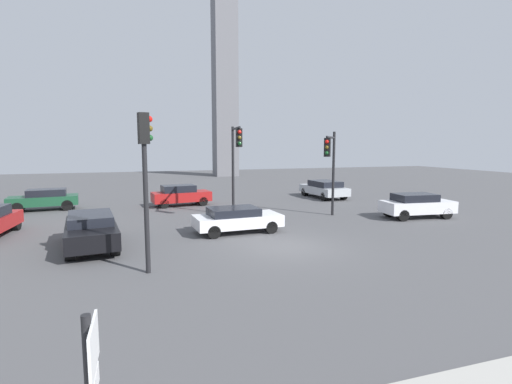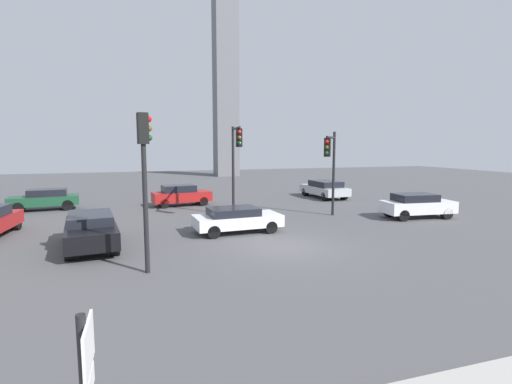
% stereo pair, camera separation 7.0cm
% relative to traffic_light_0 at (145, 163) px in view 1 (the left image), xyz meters
% --- Properties ---
extents(ground_plane, '(99.79, 99.79, 0.00)m').
position_rel_traffic_light_0_xyz_m(ground_plane, '(5.60, 1.61, -3.68)').
color(ground_plane, '#4C4C4F').
extents(traffic_light_0, '(0.48, 0.38, 5.29)m').
position_rel_traffic_light_0_xyz_m(traffic_light_0, '(0.00, 0.00, 0.00)').
color(traffic_light_0, black).
rests_on(traffic_light_0, ground_plane).
extents(traffic_light_1, '(0.52, 2.71, 5.35)m').
position_rel_traffic_light_0_xyz_m(traffic_light_1, '(5.29, 8.34, 0.14)').
color(traffic_light_1, black).
rests_on(traffic_light_1, ground_plane).
extents(traffic_light_2, '(1.87, 2.40, 5.05)m').
position_rel_traffic_light_0_xyz_m(traffic_light_2, '(10.40, 6.59, -0.17)').
color(traffic_light_2, black).
rests_on(traffic_light_2, ground_plane).
extents(car_0, '(4.28, 2.11, 1.43)m').
position_rel_traffic_light_0_xyz_m(car_0, '(15.43, 5.30, -2.92)').
color(car_0, silver).
rests_on(car_0, ground_plane).
extents(car_1, '(2.27, 4.79, 1.39)m').
position_rel_traffic_light_0_xyz_m(car_1, '(14.41, 14.79, -2.94)').
color(car_1, '#ADB2B7').
rests_on(car_1, ground_plane).
extents(car_2, '(4.27, 2.07, 1.39)m').
position_rel_traffic_light_0_xyz_m(car_2, '(-5.89, 15.03, -2.93)').
color(car_2, '#19472D').
rests_on(car_2, ground_plane).
extents(car_3, '(2.45, 4.93, 1.41)m').
position_rel_traffic_light_0_xyz_m(car_3, '(-2.12, 4.06, -2.91)').
color(car_3, black).
rests_on(car_3, ground_plane).
extents(car_4, '(4.17, 2.09, 1.46)m').
position_rel_traffic_light_0_xyz_m(car_4, '(2.84, 14.22, -2.91)').
color(car_4, maroon).
rests_on(car_4, ground_plane).
extents(car_5, '(4.30, 2.14, 1.24)m').
position_rel_traffic_light_0_xyz_m(car_5, '(4.39, 4.91, -3.01)').
color(car_5, silver).
rests_on(car_5, ground_plane).
extents(skyline_tower, '(3.04, 3.04, 26.49)m').
position_rel_traffic_light_0_xyz_m(skyline_tower, '(12.14, 39.23, 9.56)').
color(skyline_tower, slate).
rests_on(skyline_tower, ground_plane).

